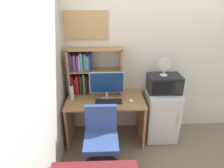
{
  "coord_description": "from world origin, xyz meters",
  "views": [
    {
      "loc": [
        -0.97,
        -3.03,
        2.15
      ],
      "look_at": [
        -0.86,
        -0.37,
        0.99
      ],
      "focal_mm": 32.17,
      "sensor_mm": 36.0,
      "label": 1
    }
  ],
  "objects_px": {
    "water_bottle": "(72,92)",
    "wall_corkboard": "(86,25)",
    "microwave": "(164,83)",
    "keyboard": "(109,102)",
    "monitor": "(107,85)",
    "computer_mouse": "(131,101)",
    "desk_chair": "(101,143)",
    "desk_fan": "(165,66)",
    "mini_fridge": "(161,114)",
    "hutch_bookshelf": "(86,71)"
  },
  "relations": [
    {
      "from": "computer_mouse",
      "to": "monitor",
      "type": "bearing_deg",
      "value": 168.73
    },
    {
      "from": "monitor",
      "to": "computer_mouse",
      "type": "relative_size",
      "value": 6.09
    },
    {
      "from": "microwave",
      "to": "desk_fan",
      "type": "bearing_deg",
      "value": -163.69
    },
    {
      "from": "microwave",
      "to": "desk_fan",
      "type": "height_order",
      "value": "desk_fan"
    },
    {
      "from": "microwave",
      "to": "desk_chair",
      "type": "relative_size",
      "value": 0.56
    },
    {
      "from": "water_bottle",
      "to": "desk_chair",
      "type": "bearing_deg",
      "value": -53.78
    },
    {
      "from": "water_bottle",
      "to": "microwave",
      "type": "xyz_separation_m",
      "value": [
        1.39,
        0.05,
        0.1
      ]
    },
    {
      "from": "microwave",
      "to": "keyboard",
      "type": "bearing_deg",
      "value": -168.76
    },
    {
      "from": "keyboard",
      "to": "computer_mouse",
      "type": "relative_size",
      "value": 4.79
    },
    {
      "from": "microwave",
      "to": "water_bottle",
      "type": "bearing_deg",
      "value": -178.04
    },
    {
      "from": "mini_fridge",
      "to": "desk_fan",
      "type": "height_order",
      "value": "desk_fan"
    },
    {
      "from": "water_bottle",
      "to": "wall_corkboard",
      "type": "relative_size",
      "value": 0.38
    },
    {
      "from": "water_bottle",
      "to": "desk_chair",
      "type": "xyz_separation_m",
      "value": [
        0.43,
        -0.59,
        -0.46
      ]
    },
    {
      "from": "computer_mouse",
      "to": "microwave",
      "type": "height_order",
      "value": "microwave"
    },
    {
      "from": "mini_fridge",
      "to": "desk_fan",
      "type": "bearing_deg",
      "value": -171.75
    },
    {
      "from": "microwave",
      "to": "hutch_bookshelf",
      "type": "bearing_deg",
      "value": 171.43
    },
    {
      "from": "keyboard",
      "to": "water_bottle",
      "type": "bearing_deg",
      "value": 167.63
    },
    {
      "from": "hutch_bookshelf",
      "to": "water_bottle",
      "type": "xyz_separation_m",
      "value": [
        -0.21,
        -0.22,
        -0.25
      ]
    },
    {
      "from": "water_bottle",
      "to": "mini_fridge",
      "type": "height_order",
      "value": "water_bottle"
    },
    {
      "from": "water_bottle",
      "to": "microwave",
      "type": "distance_m",
      "value": 1.39
    },
    {
      "from": "desk_fan",
      "to": "wall_corkboard",
      "type": "bearing_deg",
      "value": 165.79
    },
    {
      "from": "computer_mouse",
      "to": "desk_fan",
      "type": "xyz_separation_m",
      "value": [
        0.5,
        0.16,
        0.48
      ]
    },
    {
      "from": "hutch_bookshelf",
      "to": "desk_fan",
      "type": "distance_m",
      "value": 1.17
    },
    {
      "from": "desk_fan",
      "to": "computer_mouse",
      "type": "bearing_deg",
      "value": -162.07
    },
    {
      "from": "hutch_bookshelf",
      "to": "mini_fridge",
      "type": "distance_m",
      "value": 1.38
    },
    {
      "from": "hutch_bookshelf",
      "to": "keyboard",
      "type": "relative_size",
      "value": 2.09
    },
    {
      "from": "keyboard",
      "to": "desk_chair",
      "type": "relative_size",
      "value": 0.45
    },
    {
      "from": "desk_fan",
      "to": "mini_fridge",
      "type": "bearing_deg",
      "value": 8.25
    },
    {
      "from": "water_bottle",
      "to": "desk_chair",
      "type": "distance_m",
      "value": 0.87
    },
    {
      "from": "microwave",
      "to": "desk_chair",
      "type": "xyz_separation_m",
      "value": [
        -0.95,
        -0.64,
        -0.56
      ]
    },
    {
      "from": "mini_fridge",
      "to": "microwave",
      "type": "xyz_separation_m",
      "value": [
        0.0,
        0.0,
        0.54
      ]
    },
    {
      "from": "monitor",
      "to": "computer_mouse",
      "type": "bearing_deg",
      "value": -11.27
    },
    {
      "from": "mini_fridge",
      "to": "microwave",
      "type": "relative_size",
      "value": 1.67
    },
    {
      "from": "hutch_bookshelf",
      "to": "wall_corkboard",
      "type": "distance_m",
      "value": 0.67
    },
    {
      "from": "computer_mouse",
      "to": "desk_chair",
      "type": "distance_m",
      "value": 0.74
    },
    {
      "from": "desk_chair",
      "to": "microwave",
      "type": "bearing_deg",
      "value": 33.98
    },
    {
      "from": "hutch_bookshelf",
      "to": "mini_fridge",
      "type": "xyz_separation_m",
      "value": [
        1.17,
        -0.18,
        -0.7
      ]
    },
    {
      "from": "keyboard",
      "to": "desk_chair",
      "type": "height_order",
      "value": "desk_chair"
    },
    {
      "from": "desk_fan",
      "to": "wall_corkboard",
      "type": "height_order",
      "value": "wall_corkboard"
    },
    {
      "from": "desk_fan",
      "to": "wall_corkboard",
      "type": "xyz_separation_m",
      "value": [
        -1.13,
        0.29,
        0.53
      ]
    },
    {
      "from": "keyboard",
      "to": "monitor",
      "type": "bearing_deg",
      "value": 109.32
    },
    {
      "from": "water_bottle",
      "to": "computer_mouse",
      "type": "bearing_deg",
      "value": -7.77
    },
    {
      "from": "hutch_bookshelf",
      "to": "water_bottle",
      "type": "height_order",
      "value": "hutch_bookshelf"
    },
    {
      "from": "monitor",
      "to": "desk_chair",
      "type": "xyz_separation_m",
      "value": [
        -0.09,
        -0.54,
        -0.6
      ]
    },
    {
      "from": "computer_mouse",
      "to": "wall_corkboard",
      "type": "distance_m",
      "value": 1.28
    },
    {
      "from": "computer_mouse",
      "to": "mini_fridge",
      "type": "xyz_separation_m",
      "value": [
        0.52,
        0.16,
        -0.35
      ]
    },
    {
      "from": "computer_mouse",
      "to": "microwave",
      "type": "xyz_separation_m",
      "value": [
        0.52,
        0.17,
        0.19
      ]
    },
    {
      "from": "microwave",
      "to": "mini_fridge",
      "type": "bearing_deg",
      "value": -90.33
    },
    {
      "from": "mini_fridge",
      "to": "wall_corkboard",
      "type": "distance_m",
      "value": 1.81
    },
    {
      "from": "hutch_bookshelf",
      "to": "microwave",
      "type": "relative_size",
      "value": 1.67
    }
  ]
}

